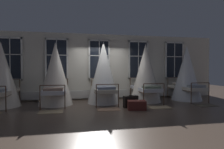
{
  "coord_description": "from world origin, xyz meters",
  "views": [
    {
      "loc": [
        -1.22,
        -7.78,
        1.46
      ],
      "look_at": [
        0.4,
        0.24,
        1.22
      ],
      "focal_mm": 30.57,
      "sensor_mm": 36.0,
      "label": 1
    }
  ],
  "objects": [
    {
      "name": "ground",
      "position": [
        0.0,
        0.0,
        0.0
      ],
      "size": [
        22.25,
        22.25,
        0.0
      ],
      "primitive_type": "plane",
      "color": "#4C3D33"
    },
    {
      "name": "back_wall_with_windows",
      "position": [
        0.0,
        1.44,
        1.57
      ],
      "size": [
        12.13,
        0.1,
        3.13
      ],
      "primitive_type": "cube",
      "color": "beige",
      "rests_on": "ground"
    },
    {
      "name": "window_bank",
      "position": [
        -0.0,
        1.32,
        1.09
      ],
      "size": [
        8.93,
        0.1,
        2.79
      ],
      "color": "black",
      "rests_on": "ground"
    },
    {
      "name": "cot_first",
      "position": [
        -3.94,
        0.2,
        1.21
      ],
      "size": [
        1.38,
        1.97,
        2.49
      ],
      "rotation": [
        0.0,
        0.0,
        1.6
      ],
      "color": "#4C3323",
      "rests_on": "ground"
    },
    {
      "name": "cot_second",
      "position": [
        -1.94,
        0.24,
        1.23
      ],
      "size": [
        1.38,
        1.97,
        2.55
      ],
      "rotation": [
        0.0,
        0.0,
        1.55
      ],
      "color": "#4C3323",
      "rests_on": "ground"
    },
    {
      "name": "cot_third",
      "position": [
        0.04,
        0.27,
        1.27
      ],
      "size": [
        1.38,
        1.96,
        2.62
      ],
      "rotation": [
        0.0,
        0.0,
        1.57
      ],
      "color": "#4C3323",
      "rests_on": "ground"
    },
    {
      "name": "cot_fourth",
      "position": [
        1.93,
        0.25,
        1.25
      ],
      "size": [
        1.38,
        1.97,
        2.59
      ],
      "rotation": [
        0.0,
        0.0,
        1.55
      ],
      "color": "#4C3323",
      "rests_on": "ground"
    },
    {
      "name": "cot_fifth",
      "position": [
        3.98,
        0.26,
        1.23
      ],
      "size": [
        1.38,
        1.97,
        2.54
      ],
      "rotation": [
        0.0,
        0.0,
        1.6
      ],
      "color": "#4C3323",
      "rests_on": "ground"
    },
    {
      "name": "rug_second",
      "position": [
        -1.97,
        -1.11,
        0.01
      ],
      "size": [
        0.81,
        0.57,
        0.01
      ],
      "primitive_type": "cube",
      "rotation": [
        0.0,
        0.0,
        0.02
      ],
      "color": "#8E7A5B",
      "rests_on": "ground"
    },
    {
      "name": "rug_third",
      "position": [
        0.0,
        -1.11,
        0.01
      ],
      "size": [
        0.82,
        0.59,
        0.01
      ],
      "primitive_type": "cube",
      "rotation": [
        0.0,
        0.0,
        -0.03
      ],
      "color": "brown",
      "rests_on": "ground"
    },
    {
      "name": "rug_fourth",
      "position": [
        1.97,
        -1.11,
        0.01
      ],
      "size": [
        0.82,
        0.59,
        0.01
      ],
      "primitive_type": "cube",
      "rotation": [
        0.0,
        0.0,
        -0.04
      ],
      "color": "#8E7A5B",
      "rests_on": "ground"
    },
    {
      "name": "rug_fifth",
      "position": [
        3.95,
        -1.11,
        0.01
      ],
      "size": [
        0.8,
        0.56,
        0.01
      ],
      "primitive_type": "cube",
      "rotation": [
        0.0,
        0.0,
        0.0
      ],
      "color": "brown",
      "rests_on": "ground"
    },
    {
      "name": "suitcase_dark",
      "position": [
        0.9,
        -0.89,
        0.22
      ],
      "size": [
        0.59,
        0.3,
        0.47
      ],
      "rotation": [
        0.0,
        0.0,
        0.17
      ],
      "color": "black",
      "rests_on": "ground"
    },
    {
      "name": "travel_trunk",
      "position": [
        0.99,
        -1.33,
        0.16
      ],
      "size": [
        0.7,
        0.51,
        0.33
      ],
      "primitive_type": "cube",
      "rotation": [
        0.0,
        0.0,
        -0.19
      ],
      "color": "#5B231E",
      "rests_on": "ground"
    }
  ]
}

